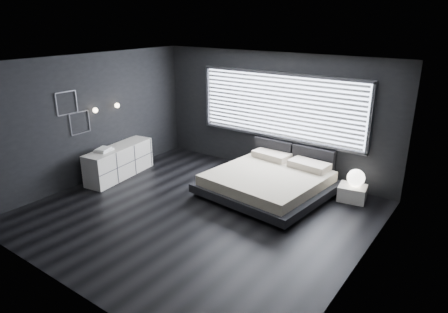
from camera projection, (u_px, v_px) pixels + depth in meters
The scene contains 12 objects.
room at pixel (196, 143), 7.11m from camera, with size 6.04×6.00×2.80m.
window at pixel (279, 106), 8.99m from camera, with size 4.14×0.09×1.52m.
headboard at pixel (293, 154), 9.06m from camera, with size 1.96×0.16×0.52m.
sconce_near at pixel (95, 110), 8.68m from camera, with size 0.18×0.11×0.11m.
sconce_far at pixel (117, 105), 9.13m from camera, with size 0.18×0.11×0.11m.
wall_art_upper at pixel (67, 103), 8.18m from camera, with size 0.01×0.48×0.48m.
wall_art_lower at pixel (80, 123), 8.53m from camera, with size 0.01×0.48×0.48m.
bed at pixel (268, 181), 8.32m from camera, with size 2.57×2.47×0.61m.
nightstand at pixel (352, 193), 8.07m from camera, with size 0.53×0.45×0.31m, color white.
orb_lamp at pixel (356, 178), 7.96m from camera, with size 0.35×0.35×0.35m, color white.
dresser at pixel (120, 161), 9.22m from camera, with size 0.76×1.86×0.72m.
book_stack at pixel (104, 150), 8.78m from camera, with size 0.36×0.42×0.08m.
Camera 1 is at (4.38, -5.21, 3.55)m, focal length 32.00 mm.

